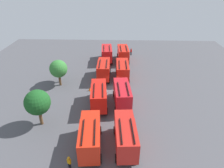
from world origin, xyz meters
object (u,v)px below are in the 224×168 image
(fire_truck_5, at_px, (99,95))
(firefighter_1, at_px, (69,162))
(fire_truck_4, at_px, (90,135))
(traffic_cone_0, at_px, (90,89))
(fire_truck_6, at_px, (104,69))
(traffic_cone_1, at_px, (96,90))
(tree_2, at_px, (58,69))
(tree_1, at_px, (58,69))
(fire_truck_0, at_px, (125,135))
(firefighter_0, at_px, (131,51))
(fire_truck_3, at_px, (123,53))
(fire_truck_1, at_px, (122,94))
(fire_truck_2, at_px, (122,70))
(tree_0, at_px, (37,103))
(fire_truck_7, at_px, (107,53))

(fire_truck_5, xyz_separation_m, firefighter_1, (-12.49, 2.27, -1.18))
(fire_truck_4, relative_size, traffic_cone_0, 10.62)
(fire_truck_6, xyz_separation_m, traffic_cone_1, (-5.81, 1.06, -1.81))
(firefighter_1, distance_m, tree_2, 21.87)
(tree_2, bearing_deg, tree_1, -158.36)
(fire_truck_0, distance_m, firefighter_0, 33.50)
(fire_truck_3, xyz_separation_m, fire_truck_6, (-9.50, 4.21, 0.00))
(tree_2, height_order, traffic_cone_1, tree_2)
(fire_truck_1, distance_m, tree_2, 14.96)
(fire_truck_2, relative_size, firefighter_1, 4.19)
(fire_truck_2, distance_m, fire_truck_4, 19.89)
(tree_2, bearing_deg, traffic_cone_1, -115.23)
(fire_truck_3, relative_size, tree_0, 1.29)
(fire_truck_5, height_order, firefighter_0, fire_truck_5)
(fire_truck_5, relative_size, traffic_cone_0, 10.63)
(fire_truck_0, relative_size, tree_0, 1.29)
(tree_1, height_order, tree_2, tree_1)
(fire_truck_4, xyz_separation_m, tree_1, (16.35, 8.18, 1.43))
(fire_truck_5, bearing_deg, traffic_cone_1, 7.24)
(fire_truck_7, bearing_deg, fire_truck_1, -173.60)
(fire_truck_5, height_order, tree_2, tree_2)
(firefighter_1, bearing_deg, fire_truck_4, -7.14)
(fire_truck_0, xyz_separation_m, fire_truck_6, (19.41, 4.10, 0.00))
(fire_truck_3, height_order, fire_truck_4, same)
(fire_truck_0, xyz_separation_m, firefighter_0, (33.40, -2.37, -1.12))
(fire_truck_2, xyz_separation_m, tree_1, (-3.09, 12.42, 1.43))
(fire_truck_4, distance_m, fire_truck_6, 19.70)
(fire_truck_0, relative_size, traffic_cone_0, 10.56)
(firefighter_1, bearing_deg, traffic_cone_1, 21.72)
(tree_0, bearing_deg, traffic_cone_1, -37.37)
(fire_truck_4, relative_size, firefighter_0, 4.06)
(fire_truck_7, xyz_separation_m, traffic_cone_1, (-15.31, 1.17, -1.81))
(fire_truck_4, bearing_deg, firefighter_1, 141.82)
(fire_truck_0, bearing_deg, tree_1, 34.40)
(fire_truck_7, distance_m, traffic_cone_1, 15.46)
(fire_truck_6, height_order, firefighter_1, fire_truck_6)
(tree_1, bearing_deg, tree_0, -178.79)
(firefighter_1, bearing_deg, fire_truck_3, 14.56)
(fire_truck_0, distance_m, fire_truck_2, 19.15)
(firefighter_0, bearing_deg, fire_truck_3, -11.32)
(fire_truck_0, bearing_deg, tree_0, 67.50)
(fire_truck_1, relative_size, fire_truck_4, 1.00)
(firefighter_0, xyz_separation_m, traffic_cone_1, (-19.80, 7.54, -0.69))
(fire_truck_1, bearing_deg, firefighter_0, -11.29)
(fire_truck_6, distance_m, traffic_cone_1, 6.18)
(tree_2, bearing_deg, fire_truck_3, -48.75)
(fire_truck_2, height_order, fire_truck_7, same)
(fire_truck_4, bearing_deg, tree_2, 21.24)
(fire_truck_3, distance_m, fire_truck_4, 29.55)
(fire_truck_5, relative_size, fire_truck_6, 1.02)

